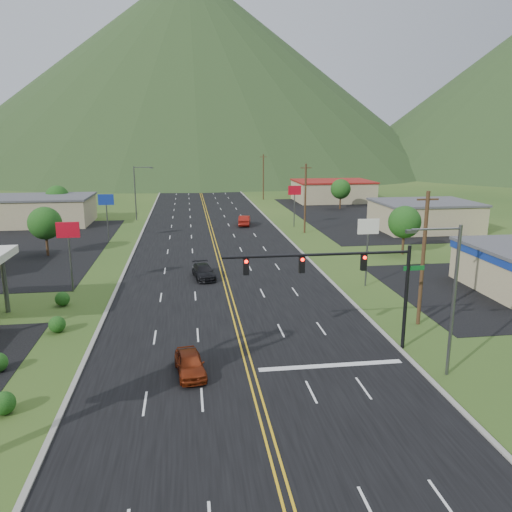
{
  "coord_description": "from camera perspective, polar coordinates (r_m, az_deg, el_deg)",
  "views": [
    {
      "loc": [
        -3.45,
        -15.33,
        13.74
      ],
      "look_at": [
        1.84,
        22.83,
        4.5
      ],
      "focal_mm": 35.0,
      "sensor_mm": 36.0,
      "label": 1
    }
  ],
  "objects": [
    {
      "name": "tree_west_b",
      "position": [
        90.49,
        -21.76,
        6.29
      ],
      "size": [
        3.84,
        3.84,
        5.82
      ],
      "color": "#382314",
      "rests_on": "ground"
    },
    {
      "name": "tree_west_a",
      "position": [
        63.33,
        -22.98,
        3.47
      ],
      "size": [
        3.84,
        3.84,
        5.82
      ],
      "color": "#382314",
      "rests_on": "ground"
    },
    {
      "name": "traffic_signal",
      "position": [
        32.08,
        10.44,
        -1.94
      ],
      "size": [
        13.1,
        0.43,
        7.0
      ],
      "color": "black",
      "rests_on": "ground"
    },
    {
      "name": "building_west_far",
      "position": [
        87.63,
        -24.18,
        4.78
      ],
      "size": [
        18.4,
        11.4,
        4.5
      ],
      "color": "tan",
      "rests_on": "ground"
    },
    {
      "name": "building_east_mid",
      "position": [
        79.61,
        18.7,
        4.41
      ],
      "size": [
        14.4,
        11.4,
        4.3
      ],
      "color": "tan",
      "rests_on": "ground"
    },
    {
      "name": "utility_pole_c",
      "position": [
        111.96,
        0.84,
        9.07
      ],
      "size": [
        1.6,
        0.28,
        10.0
      ],
      "color": "#382314",
      "rests_on": "ground"
    },
    {
      "name": "utility_pole_a",
      "position": [
        38.37,
        18.55,
        -0.2
      ],
      "size": [
        1.6,
        0.28,
        10.0
      ],
      "color": "#382314",
      "rests_on": "ground"
    },
    {
      "name": "utility_pole_d",
      "position": [
        151.53,
        -1.49,
        10.23
      ],
      "size": [
        1.6,
        0.28,
        10.0
      ],
      "color": "#382314",
      "rests_on": "ground"
    },
    {
      "name": "streetlight_east",
      "position": [
        30.48,
        21.23,
        -3.77
      ],
      "size": [
        3.28,
        0.25,
        9.0
      ],
      "color": "#59595E",
      "rests_on": "ground"
    },
    {
      "name": "pole_sign_east_a",
      "position": [
        47.16,
        12.68,
        2.54
      ],
      "size": [
        2.0,
        0.18,
        6.4
      ],
      "color": "#59595E",
      "rests_on": "ground"
    },
    {
      "name": "tree_east_a",
      "position": [
        61.69,
        16.62,
        3.73
      ],
      "size": [
        3.84,
        3.84,
        5.82
      ],
      "color": "#382314",
      "rests_on": "ground"
    },
    {
      "name": "tree_east_b",
      "position": [
        98.36,
        9.65,
        7.55
      ],
      "size": [
        3.84,
        3.84,
        5.82
      ],
      "color": "#382314",
      "rests_on": "ground"
    },
    {
      "name": "building_east_far",
      "position": [
        110.52,
        8.75,
        7.37
      ],
      "size": [
        16.4,
        12.4,
        4.5
      ],
      "color": "tan",
      "rests_on": "ground"
    },
    {
      "name": "pole_sign_west_b",
      "position": [
        68.7,
        -16.75,
        5.65
      ],
      "size": [
        2.0,
        0.18,
        6.4
      ],
      "color": "#59595E",
      "rests_on": "ground"
    },
    {
      "name": "streetlight_west",
      "position": [
        86.15,
        -13.45,
        7.42
      ],
      "size": [
        3.28,
        0.25,
        9.0
      ],
      "color": "#59595E",
      "rests_on": "ground"
    },
    {
      "name": "car_red_far",
      "position": [
        79.06,
        -1.33,
        4.06
      ],
      "size": [
        2.46,
        5.05,
        1.59
      ],
      "primitive_type": "imported",
      "rotation": [
        0.0,
        0.0,
        2.98
      ],
      "color": "maroon",
      "rests_on": "ground"
    },
    {
      "name": "pole_sign_west_a",
      "position": [
        47.35,
        -20.64,
        2.04
      ],
      "size": [
        2.0,
        0.18,
        6.4
      ],
      "color": "#59595E",
      "rests_on": "ground"
    },
    {
      "name": "car_dark_mid",
      "position": [
        49.71,
        -6.0,
        -1.84
      ],
      "size": [
        2.51,
        4.82,
        1.33
      ],
      "primitive_type": "imported",
      "rotation": [
        0.0,
        0.0,
        0.14
      ],
      "color": "black",
      "rests_on": "ground"
    },
    {
      "name": "car_red_near",
      "position": [
        30.36,
        -7.55,
        -12.14
      ],
      "size": [
        2.08,
        4.12,
        1.34
      ],
      "primitive_type": "imported",
      "rotation": [
        0.0,
        0.0,
        0.13
      ],
      "color": "maroon",
      "rests_on": "ground"
    },
    {
      "name": "utility_pole_b",
      "position": [
        72.86,
        5.65,
        6.63
      ],
      "size": [
        1.6,
        0.28,
        10.0
      ],
      "color": "#382314",
      "rests_on": "ground"
    },
    {
      "name": "mountain_n",
      "position": [
        237.11,
        -7.47,
        20.35
      ],
      "size": [
        220.0,
        220.0,
        85.0
      ],
      "primitive_type": "cone",
      "color": "#223F1C",
      "rests_on": "ground"
    },
    {
      "name": "pole_sign_east_b",
      "position": [
        77.59,
        4.43,
        7.02
      ],
      "size": [
        2.0,
        0.18,
        6.4
      ],
      "color": "#59595E",
      "rests_on": "ground"
    }
  ]
}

